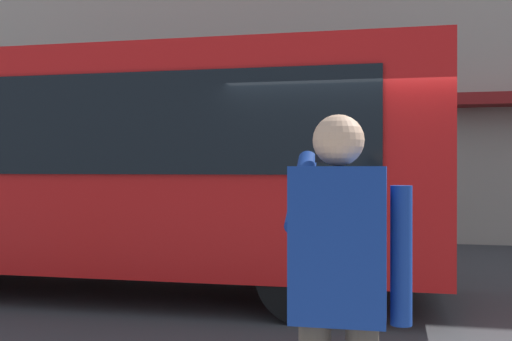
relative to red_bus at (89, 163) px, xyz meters
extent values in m
plane|color=#38383A|center=(-3.47, 0.25, -1.68)|extent=(60.00, 60.00, 0.00)
cube|color=red|center=(-0.02, -0.01, 0.02)|extent=(9.00, 2.50, 2.60)
cube|color=black|center=(-0.02, 1.25, 0.42)|extent=(7.60, 0.06, 1.10)
cylinder|color=black|center=(-3.02, -1.11, -1.18)|extent=(1.00, 0.28, 1.00)
cylinder|color=black|center=(-3.02, 1.09, -1.18)|extent=(1.00, 0.28, 1.00)
cube|color=navy|center=(-3.69, 4.82, -0.38)|extent=(0.40, 0.24, 0.66)
sphere|color=#D8A884|center=(-3.69, 4.82, 0.06)|extent=(0.22, 0.22, 0.22)
cylinder|color=navy|center=(-3.95, 4.82, -0.42)|extent=(0.09, 0.09, 0.58)
cylinder|color=navy|center=(-3.51, 4.66, -0.16)|extent=(0.09, 0.48, 0.37)
cube|color=black|center=(-3.59, 4.52, 0.04)|extent=(0.07, 0.01, 0.14)
camera|label=1|loc=(-3.91, 7.43, -0.06)|focal=43.15mm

